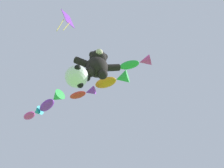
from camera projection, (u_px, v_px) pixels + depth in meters
The scene contains 8 objects.
teddy_bear_kite at pixel (97, 64), 11.02m from camera, with size 2.39×1.05×2.42m.
soccer_ball_kite at pixel (77, 76), 9.88m from camera, with size 1.16×1.16×1.07m.
fish_kite_emerald at pixel (137, 63), 14.64m from camera, with size 2.18×1.54×0.73m.
fish_kite_tangerine at pixel (114, 80), 15.40m from camera, with size 2.52×1.93×0.95m.
fish_kite_crimson at pixel (84, 93), 15.31m from camera, with size 1.89×1.42×0.62m.
fish_kite_violet at pixel (52, 101), 16.24m from camera, with size 2.00×2.28×0.90m.
fish_kite_magenta at pixel (33, 114), 16.89m from camera, with size 1.65×1.55×0.75m.
diamond_kite at pixel (67, 20), 13.70m from camera, with size 0.99×1.09×3.35m.
Camera 1 is at (-0.51, -1.73, 1.15)m, focal length 35.00 mm.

